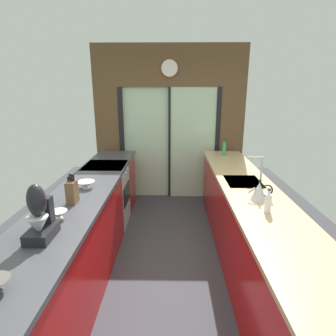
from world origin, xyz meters
The scene contains 13 objects.
ground_plane centered at (0.00, 0.60, -0.01)m, with size 5.04×7.60×0.02m, color #38383D.
back_wall_unit centered at (0.00, 2.40, 1.52)m, with size 2.64×0.12×2.70m.
left_counter_run centered at (-0.91, 0.13, 0.47)m, with size 0.62×3.80×0.92m.
right_counter_run centered at (0.91, 0.30, 0.46)m, with size 0.62×3.80×0.92m.
sink_faucet centered at (1.06, 0.55, 1.12)m, with size 0.19×0.02×0.30m.
oven_range centered at (-0.91, 1.25, 0.46)m, with size 0.60×0.60×0.92m.
mixing_bowl_mid centered at (-0.89, -0.45, 0.96)m, with size 0.14×0.14×0.07m.
mixing_bowl_far centered at (-0.89, 0.29, 0.96)m, with size 0.19×0.19×0.08m.
knife_block centered at (-0.89, -0.12, 1.03)m, with size 0.08×0.14×0.29m.
stand_mixer centered at (-0.89, -0.76, 1.08)m, with size 0.17×0.27×0.42m.
kettle centered at (0.89, -0.03, 1.02)m, with size 0.24×0.16×0.22m.
soap_bottle_near centered at (0.89, -0.29, 1.01)m, with size 0.06×0.06×0.22m.
soap_bottle_far centered at (0.89, 1.85, 1.03)m, with size 0.06×0.06×0.26m.
Camera 1 is at (0.05, -2.54, 1.96)m, focal length 29.50 mm.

